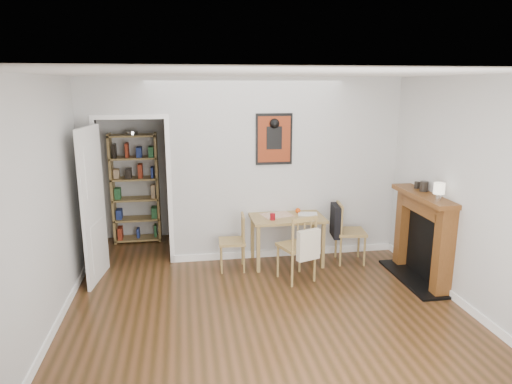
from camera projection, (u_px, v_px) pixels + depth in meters
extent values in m
plane|color=#54321B|center=(262.00, 299.00, 5.44)|extent=(5.20, 5.20, 0.00)
plane|color=#B9B9B7|center=(236.00, 158.00, 7.64)|extent=(4.50, 0.00, 4.50)
plane|color=#B9B9B7|center=(339.00, 297.00, 2.65)|extent=(4.50, 0.00, 4.50)
plane|color=#B9B9B7|center=(52.00, 202.00, 4.79)|extent=(0.00, 5.20, 5.20)
plane|color=#B9B9B7|center=(446.00, 187.00, 5.49)|extent=(0.00, 5.20, 5.20)
plane|color=silver|center=(263.00, 75.00, 4.84)|extent=(5.20, 5.20, 0.00)
cube|color=#B9B9B7|center=(285.00, 170.00, 6.58)|extent=(3.35, 0.10, 2.60)
cube|color=#B9B9B7|center=(90.00, 175.00, 6.16)|extent=(0.25, 0.10, 2.60)
cube|color=#B9B9B7|center=(129.00, 98.00, 6.01)|extent=(0.90, 0.10, 0.55)
cube|color=white|center=(99.00, 195.00, 6.24)|extent=(0.06, 0.14, 2.05)
cube|color=white|center=(170.00, 192.00, 6.39)|extent=(0.06, 0.14, 2.05)
cube|color=white|center=(284.00, 253.00, 6.81)|extent=(3.35, 0.02, 0.10)
cube|color=white|center=(50.00, 339.00, 4.51)|extent=(0.02, 4.00, 0.10)
cube|color=white|center=(464.00, 305.00, 5.20)|extent=(0.02, 4.00, 0.10)
cube|color=white|center=(93.00, 205.00, 5.79)|extent=(0.15, 0.80, 2.00)
cube|color=black|center=(274.00, 139.00, 6.38)|extent=(0.52, 0.02, 0.72)
cube|color=maroon|center=(274.00, 139.00, 6.37)|extent=(0.46, 0.00, 0.64)
cube|color=#9F804A|center=(287.00, 218.00, 6.40)|extent=(1.02, 0.65, 0.04)
cube|color=#9F804A|center=(258.00, 249.00, 6.16)|extent=(0.05, 0.05, 0.66)
cube|color=#9F804A|center=(323.00, 246.00, 6.30)|extent=(0.05, 0.05, 0.66)
cube|color=#9F804A|center=(252.00, 237.00, 6.67)|extent=(0.05, 0.05, 0.66)
cube|color=#9F804A|center=(312.00, 233.00, 6.81)|extent=(0.05, 0.05, 0.66)
cube|color=black|center=(335.00, 221.00, 6.45)|extent=(0.15, 0.37, 0.46)
cube|color=beige|center=(307.00, 244.00, 5.68)|extent=(0.32, 0.20, 0.39)
cube|color=#9F804A|center=(113.00, 189.00, 7.24)|extent=(0.04, 0.30, 1.76)
cube|color=#9F804A|center=(158.00, 187.00, 7.35)|extent=(0.04, 0.30, 1.76)
cube|color=#9F804A|center=(139.00, 238.00, 7.49)|extent=(0.74, 0.30, 0.03)
cube|color=#9F804A|center=(136.00, 199.00, 7.33)|extent=(0.74, 0.30, 0.03)
cube|color=#9F804A|center=(132.00, 136.00, 7.10)|extent=(0.74, 0.30, 0.03)
cube|color=maroon|center=(135.00, 188.00, 7.29)|extent=(0.65, 0.24, 0.24)
cube|color=brown|center=(444.00, 253.00, 5.41)|extent=(0.20, 0.16, 1.10)
cube|color=brown|center=(404.00, 228.00, 6.37)|extent=(0.20, 0.16, 1.10)
cube|color=brown|center=(424.00, 196.00, 5.75)|extent=(0.30, 1.21, 0.06)
cube|color=brown|center=(425.00, 206.00, 5.79)|extent=(0.20, 0.85, 0.20)
cube|color=black|center=(426.00, 246.00, 5.92)|extent=(0.08, 0.81, 0.88)
cube|color=black|center=(415.00, 278.00, 6.00)|extent=(0.45, 1.25, 0.03)
cylinder|color=maroon|center=(273.00, 217.00, 6.22)|extent=(0.07, 0.07, 0.09)
sphere|color=#DD480B|center=(298.00, 211.00, 6.56)|extent=(0.07, 0.07, 0.07)
cube|color=beige|center=(277.00, 215.00, 6.46)|extent=(0.48, 0.40, 0.00)
cube|color=silver|center=(308.00, 214.00, 6.48)|extent=(0.31, 0.25, 0.01)
cylinder|color=silver|center=(438.00, 197.00, 5.41)|extent=(0.07, 0.07, 0.08)
cylinder|color=beige|center=(439.00, 188.00, 5.39)|extent=(0.13, 0.13, 0.13)
cylinder|color=black|center=(424.00, 186.00, 5.85)|extent=(0.11, 0.11, 0.13)
cylinder|color=black|center=(417.00, 185.00, 6.02)|extent=(0.07, 0.07, 0.09)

